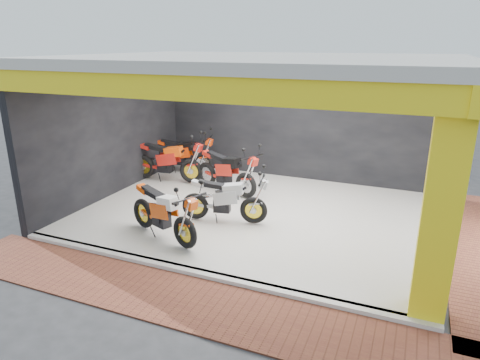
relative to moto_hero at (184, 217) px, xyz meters
The scene contains 15 objects.
ground 1.05m from the moto_hero, 30.21° to the left, with size 80.00×80.00×0.00m, color #2D2D30.
showroom_floor 2.54m from the moto_hero, 75.30° to the left, with size 8.00×6.00×0.10m, color white.
showroom_ceiling 3.74m from the moto_hero, 75.30° to the left, with size 8.40×6.40×0.20m, color beige.
back_wall 5.58m from the moto_hero, 83.53° to the left, with size 8.20×0.20×3.50m, color black.
left_wall 4.32m from the moto_hero, 145.85° to the left, with size 0.20×6.20×3.50m, color black.
corner_column 4.50m from the moto_hero, ahead, with size 0.50×0.50×3.50m, color yellow.
header_beam_front 2.69m from the moto_hero, 45.90° to the right, with size 8.40×0.30×0.40m, color yellow.
header_beam_right 5.77m from the moto_hero, 27.07° to the left, with size 0.30×6.40×0.40m, color yellow.
floor_kerb 1.15m from the moto_hero, 46.78° to the right, with size 8.00×0.20×0.10m, color white.
paver_front 1.74m from the moto_hero, 66.71° to the right, with size 9.00×1.40×0.03m, color brown.
moto_hero is the anchor object (origin of this frame).
moto_row_a 1.82m from the moto_hero, 63.93° to the left, with size 2.06×0.76×1.26m, color #A6A9AE, non-canonical shape.
moto_row_b 3.10m from the moto_hero, 89.54° to the left, with size 2.25×0.83×1.37m, color red, non-canonical shape.
moto_row_c 4.08m from the moto_hero, 117.29° to the left, with size 2.35×0.87×1.43m, color red, non-canonical shape.
moto_row_d 5.04m from the moto_hero, 113.59° to the left, with size 2.19×0.81×1.34m, color #E73A09, non-canonical shape.
Camera 1 is at (3.30, -6.95, 3.98)m, focal length 32.00 mm.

